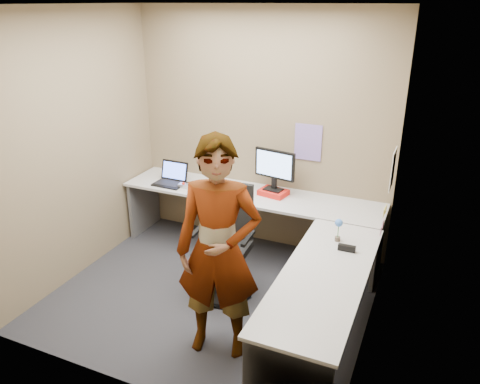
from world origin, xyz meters
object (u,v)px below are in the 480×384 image
at_px(monitor, 275,167).
at_px(office_chair, 225,250).
at_px(desk, 268,234).
at_px(person, 218,251).

height_order(monitor, office_chair, monitor).
height_order(desk, person, person).
relative_size(monitor, office_chair, 0.44).
bearing_deg(person, office_chair, 98.22).
distance_m(desk, office_chair, 0.45).
xyz_separation_m(desk, office_chair, (-0.35, -0.23, -0.14)).
relative_size(desk, office_chair, 2.74).
relative_size(monitor, person, 0.26).
height_order(monitor, person, person).
relative_size(desk, monitor, 6.27).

